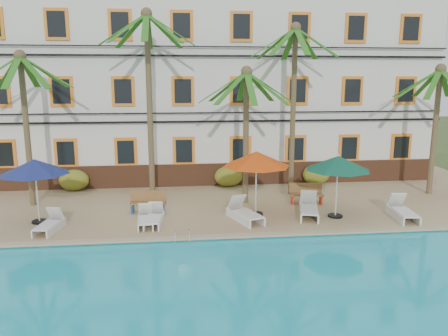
{
  "coord_description": "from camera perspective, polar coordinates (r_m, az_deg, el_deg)",
  "views": [
    {
      "loc": [
        -1.9,
        -15.75,
        5.85
      ],
      "look_at": [
        0.18,
        3.0,
        2.0
      ],
      "focal_mm": 35.0,
      "sensor_mm": 36.0,
      "label": 1
    }
  ],
  "objects": [
    {
      "name": "shrub_left",
      "position": [
        23.51,
        -19.0,
        -1.51
      ],
      "size": [
        1.5,
        0.9,
        1.1
      ],
      "primitive_type": "ellipsoid",
      "color": "#2D5D1A",
      "rests_on": "pool_deck"
    },
    {
      "name": "umbrella_red",
      "position": [
        17.92,
        4.25,
        1.15
      ],
      "size": [
        2.79,
        2.79,
        2.79
      ],
      "color": "black",
      "rests_on": "pool_deck"
    },
    {
      "name": "shrub_right",
      "position": [
        24.11,
        11.95,
        -0.81
      ],
      "size": [
        1.5,
        0.9,
        1.1
      ],
      "primitive_type": "ellipsoid",
      "color": "#2D5D1A",
      "rests_on": "pool_deck"
    },
    {
      "name": "lounger_c",
      "position": [
        17.45,
        -9.07,
        -6.43
      ],
      "size": [
        0.78,
        1.77,
        0.81
      ],
      "color": "silver",
      "rests_on": "pool_deck"
    },
    {
      "name": "lounger_b",
      "position": [
        17.4,
        -10.21,
        -6.55
      ],
      "size": [
        0.7,
        1.69,
        0.78
      ],
      "color": "silver",
      "rests_on": "pool_deck"
    },
    {
      "name": "palm_e",
      "position": [
        23.48,
        26.03,
        6.81
      ],
      "size": [
        4.22,
        4.22,
        6.32
      ],
      "color": "brown",
      "rests_on": "pool_deck"
    },
    {
      "name": "lounger_f",
      "position": [
        19.38,
        22.23,
        -5.21
      ],
      "size": [
        0.94,
        2.07,
        0.95
      ],
      "color": "silver",
      "rests_on": "pool_deck"
    },
    {
      "name": "palm_d",
      "position": [
        21.3,
        9.11,
        10.42
      ],
      "size": [
        4.22,
        4.22,
        8.19
      ],
      "color": "brown",
      "rests_on": "pool_deck"
    },
    {
      "name": "hotel_building",
      "position": [
        25.81,
        -2.14,
        10.47
      ],
      "size": [
        25.4,
        6.44,
        10.22
      ],
      "color": "silver",
      "rests_on": "pool_deck"
    },
    {
      "name": "lounger_e",
      "position": [
        18.58,
        11.0,
        -5.21
      ],
      "size": [
        1.23,
        2.18,
        0.97
      ],
      "color": "silver",
      "rests_on": "pool_deck"
    },
    {
      "name": "palm_c",
      "position": [
        19.57,
        2.9,
        6.98
      ],
      "size": [
        4.22,
        4.22,
        6.18
      ],
      "color": "brown",
      "rests_on": "pool_deck"
    },
    {
      "name": "umbrella_blue",
      "position": [
        18.45,
        -23.49,
        0.11
      ],
      "size": [
        2.64,
        2.64,
        2.64
      ],
      "color": "black",
      "rests_on": "pool_deck"
    },
    {
      "name": "ground",
      "position": [
        16.91,
        0.53,
        -8.71
      ],
      "size": [
        100.0,
        100.0,
        0.0
      ],
      "primitive_type": "plane",
      "color": "#384C23",
      "rests_on": "ground"
    },
    {
      "name": "palm_a",
      "position": [
        20.94,
        -24.61,
        7.33
      ],
      "size": [
        4.22,
        4.22,
        6.83
      ],
      "color": "brown",
      "rests_on": "pool_deck"
    },
    {
      "name": "shrub_mid",
      "position": [
        23.08,
        0.58,
        -1.11
      ],
      "size": [
        1.5,
        0.9,
        1.1
      ],
      "primitive_type": "ellipsoid",
      "color": "#2D5D1A",
      "rests_on": "pool_deck"
    },
    {
      "name": "lounger_a",
      "position": [
        17.8,
        -21.83,
        -6.79
      ],
      "size": [
        0.86,
        1.76,
        0.8
      ],
      "color": "silver",
      "rests_on": "pool_deck"
    },
    {
      "name": "bench_right",
      "position": [
        20.36,
        10.71,
        -3.27
      ],
      "size": [
        1.55,
        0.7,
        0.93
      ],
      "color": "olive",
      "rests_on": "pool_deck"
    },
    {
      "name": "pool_ladder",
      "position": [
        15.78,
        -5.47,
        -9.31
      ],
      "size": [
        0.54,
        0.74,
        0.74
      ],
      "color": "silver",
      "rests_on": "ground"
    },
    {
      "name": "pool_coping",
      "position": [
        15.98,
        0.92,
        -8.87
      ],
      "size": [
        30.0,
        0.35,
        0.06
      ],
      "primitive_type": "cube",
      "color": "tan",
      "rests_on": "pool_deck"
    },
    {
      "name": "pool_deck",
      "position": [
        21.61,
        -1.06,
        -3.83
      ],
      "size": [
        30.0,
        12.0,
        0.25
      ],
      "primitive_type": "cube",
      "color": "tan",
      "rests_on": "ground"
    },
    {
      "name": "umbrella_green",
      "position": [
        18.22,
        14.67,
        0.58
      ],
      "size": [
        2.64,
        2.64,
        2.64
      ],
      "color": "black",
      "rests_on": "pool_deck"
    },
    {
      "name": "palm_b",
      "position": [
        20.19,
        -9.8,
        11.09
      ],
      "size": [
        4.22,
        4.22,
        8.65
      ],
      "color": "brown",
      "rests_on": "pool_deck"
    },
    {
      "name": "lounger_d",
      "position": [
        17.71,
        2.68,
        -5.87
      ],
      "size": [
        1.38,
        2.14,
        0.95
      ],
      "color": "silver",
      "rests_on": "pool_deck"
    },
    {
      "name": "bench_left",
      "position": [
        18.96,
        -9.91,
        -4.35
      ],
      "size": [
        1.54,
        0.6,
        0.93
      ],
      "color": "olive",
      "rests_on": "pool_deck"
    }
  ]
}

